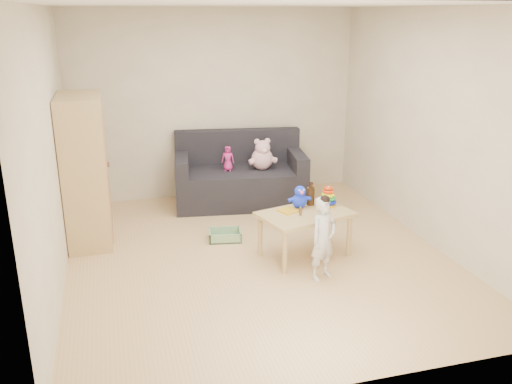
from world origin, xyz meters
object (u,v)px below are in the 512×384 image
object	(u,v)px
wardrobe	(85,170)
toddler	(323,240)
sofa	(240,187)
play_table	(305,234)

from	to	relation	value
wardrobe	toddler	size ratio (longest dim) A/B	2.05
sofa	wardrobe	bearing A→B (deg)	-151.63
sofa	toddler	distance (m)	2.38
toddler	wardrobe	bearing A→B (deg)	121.02
sofa	toddler	world-z (taller)	toddler
wardrobe	play_table	distance (m)	2.56
wardrobe	sofa	bearing A→B (deg)	20.70
sofa	play_table	world-z (taller)	play_table
play_table	toddler	distance (m)	0.55
play_table	toddler	bearing A→B (deg)	-90.44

